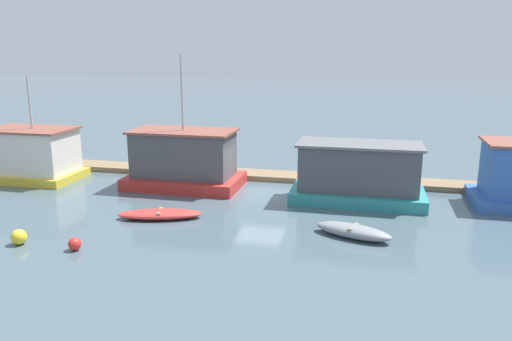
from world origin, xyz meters
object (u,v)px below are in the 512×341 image
object	(u,v)px
mooring_post_far_right	(41,159)
buoy_red	(75,244)
houseboat_yellow	(32,155)
dinghy_red	(160,214)
mooring_post_far_left	(71,160)
houseboat_red	(184,161)
dinghy_grey	(353,231)
buoy_yellow	(19,237)
houseboat_teal	(358,174)

from	to	relation	value
mooring_post_far_right	buoy_red	world-z (taller)	mooring_post_far_right
houseboat_yellow	mooring_post_far_right	bearing A→B (deg)	116.36
dinghy_red	mooring_post_far_right	world-z (taller)	mooring_post_far_right
dinghy_red	mooring_post_far_left	distance (m)	11.46
mooring_post_far_right	dinghy_red	bearing A→B (deg)	-32.27
houseboat_yellow	mooring_post_far_right	distance (m)	2.55
houseboat_red	dinghy_grey	xyz separation A→B (m)	(9.44, -5.74, -1.20)
dinghy_grey	buoy_red	xyz separation A→B (m)	(-10.25, -3.73, -0.02)
houseboat_yellow	dinghy_red	bearing A→B (deg)	-25.77
houseboat_yellow	houseboat_red	bearing A→B (deg)	2.96
mooring_post_far_left	dinghy_grey	bearing A→B (deg)	-22.92
dinghy_grey	mooring_post_far_right	xyz separation A→B (m)	(-19.73, 7.45, 0.42)
dinghy_grey	houseboat_red	bearing A→B (deg)	148.69
buoy_yellow	houseboat_teal	bearing A→B (deg)	34.86
mooring_post_far_right	mooring_post_far_left	distance (m)	2.12
houseboat_yellow	buoy_yellow	xyz separation A→B (m)	(5.95, -8.97, -1.14)
houseboat_yellow	buoy_red	size ratio (longest dim) A/B	11.97
dinghy_grey	mooring_post_far_left	world-z (taller)	mooring_post_far_left
houseboat_teal	mooring_post_far_left	xyz separation A→B (m)	(-17.60, 2.31, -0.63)
houseboat_teal	dinghy_grey	xyz separation A→B (m)	(0.02, -5.13, -1.11)
mooring_post_far_right	buoy_red	bearing A→B (deg)	-49.68
buoy_yellow	mooring_post_far_left	bearing A→B (deg)	113.77
houseboat_teal	buoy_yellow	xyz separation A→B (m)	(-12.69, -8.84, -1.07)
dinghy_red	houseboat_teal	bearing A→B (deg)	28.87
houseboat_yellow	dinghy_red	size ratio (longest dim) A/B	1.52
dinghy_red	mooring_post_far_right	distance (m)	13.20
dinghy_grey	buoy_red	bearing A→B (deg)	-159.99
houseboat_teal	mooring_post_far_left	distance (m)	17.76
dinghy_red	buoy_yellow	distance (m)	5.82
dinghy_red	buoy_red	xyz separation A→B (m)	(-1.66, -4.14, 0.05)
dinghy_red	mooring_post_far_right	size ratio (longest dim) A/B	2.84
buoy_red	houseboat_teal	bearing A→B (deg)	40.90
mooring_post_far_left	buoy_red	bearing A→B (deg)	-56.63
houseboat_red	houseboat_yellow	bearing A→B (deg)	-177.04
dinghy_red	buoy_red	distance (m)	4.46
dinghy_red	buoy_yellow	world-z (taller)	buoy_yellow
houseboat_yellow	buoy_red	bearing A→B (deg)	-46.96
houseboat_yellow	buoy_yellow	distance (m)	10.83
houseboat_red	buoy_yellow	xyz separation A→B (m)	(-3.26, -9.45, -1.16)
buoy_red	houseboat_yellow	bearing A→B (deg)	133.04
houseboat_red	mooring_post_far_right	bearing A→B (deg)	170.60
houseboat_red	buoy_red	distance (m)	9.59
buoy_yellow	buoy_red	size ratio (longest dim) A/B	1.22
buoy_red	dinghy_grey	bearing A→B (deg)	20.01
houseboat_teal	mooring_post_far_right	xyz separation A→B (m)	(-19.72, 2.31, -0.69)
buoy_red	mooring_post_far_left	bearing A→B (deg)	123.37
houseboat_yellow	dinghy_red	world-z (taller)	houseboat_yellow
dinghy_grey	mooring_post_far_left	distance (m)	19.13
mooring_post_far_right	buoy_yellow	xyz separation A→B (m)	(7.03, -11.15, -0.39)
houseboat_yellow	houseboat_red	xyz separation A→B (m)	(9.21, 0.48, 0.02)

